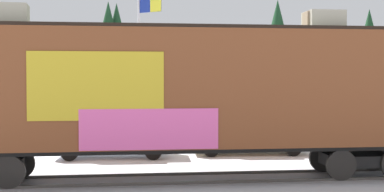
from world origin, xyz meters
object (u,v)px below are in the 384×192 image
at_px(freight_car, 179,91).
at_px(parked_car_tan, 247,134).
at_px(flagpole, 143,49).
at_px(parked_car_white, 112,135).

bearing_deg(freight_car, parked_car_tan, 56.64).
bearing_deg(flagpole, parked_car_tan, -53.09).
distance_m(flagpole, parked_car_tan, 7.60).
relative_size(parked_car_white, parked_car_tan, 0.95).
bearing_deg(flagpole, freight_car, -86.47).
bearing_deg(parked_car_tan, parked_car_white, -177.24).
xyz_separation_m(freight_car, parked_car_tan, (3.35, 5.08, -1.87)).
distance_m(freight_car, parked_car_tan, 6.36).
bearing_deg(freight_car, flagpole, 93.53).
height_order(freight_car, parked_car_white, freight_car).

